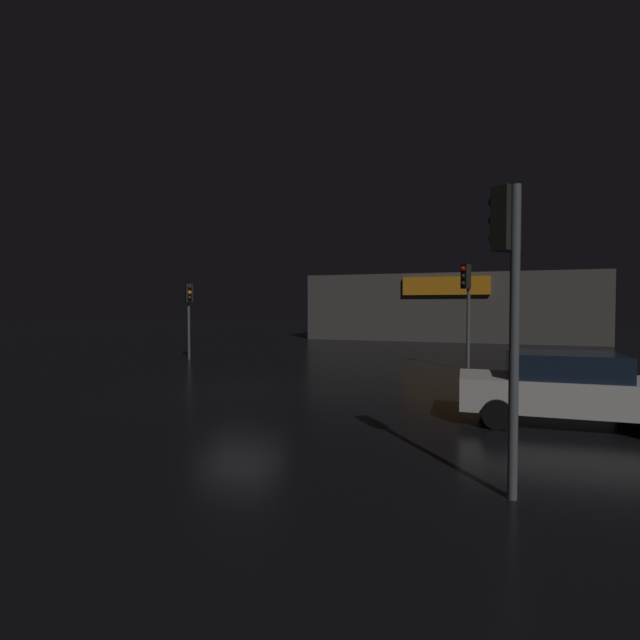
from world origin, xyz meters
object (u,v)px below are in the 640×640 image
at_px(traffic_signal_main, 467,295).
at_px(car_near, 566,387).
at_px(store_building, 450,307).
at_px(traffic_signal_cross_left, 508,271).
at_px(traffic_signal_opposite, 189,303).

bearing_deg(traffic_signal_main, car_near, -73.91).
distance_m(store_building, traffic_signal_cross_left, 32.35).
relative_size(store_building, traffic_signal_cross_left, 4.93).
bearing_deg(traffic_signal_main, traffic_signal_opposite, -177.56).
relative_size(traffic_signal_opposite, car_near, 0.80).
bearing_deg(traffic_signal_main, store_building, 95.38).
xyz_separation_m(traffic_signal_opposite, traffic_signal_cross_left, (13.71, -12.29, 0.35)).
height_order(traffic_signal_opposite, car_near, traffic_signal_opposite).
distance_m(traffic_signal_cross_left, car_near, 5.38).
distance_m(store_building, traffic_signal_main, 19.48).
bearing_deg(traffic_signal_cross_left, traffic_signal_opposite, 138.13).
relative_size(traffic_signal_cross_left, car_near, 0.92).
relative_size(traffic_signal_main, car_near, 0.93).
relative_size(store_building, car_near, 4.55).
bearing_deg(traffic_signal_opposite, traffic_signal_cross_left, -41.87).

